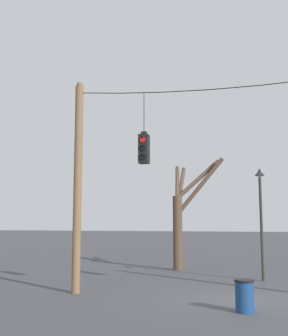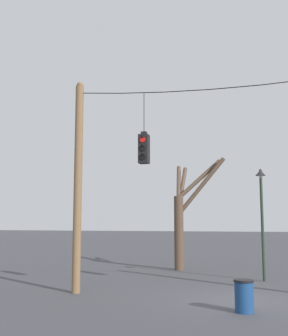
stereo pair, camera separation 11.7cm
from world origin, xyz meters
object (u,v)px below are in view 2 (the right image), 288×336
(bare_tree, at_px, (184,213))
(trash_bin, at_px, (244,296))
(street_lamp, at_px, (262,202))
(traffic_light_near_left_pole, at_px, (144,148))
(utility_pole_left, at_px, (78,185))

(bare_tree, xyz_separation_m, trash_bin, (3.57, -9.88, -2.49))
(street_lamp, bearing_deg, trash_bin, -94.19)
(traffic_light_near_left_pole, relative_size, street_lamp, 0.54)
(traffic_light_near_left_pole, height_order, bare_tree, traffic_light_near_left_pole)
(street_lamp, relative_size, bare_tree, 0.80)
(street_lamp, height_order, trash_bin, street_lamp)
(bare_tree, bearing_deg, traffic_light_near_left_pole, -88.45)
(traffic_light_near_left_pole, bearing_deg, street_lamp, 51.48)
(utility_pole_left, relative_size, trash_bin, 8.65)
(street_lamp, bearing_deg, bare_tree, 139.11)
(traffic_light_near_left_pole, xyz_separation_m, street_lamp, (3.81, 4.79, -1.71))
(utility_pole_left, height_order, traffic_light_near_left_pole, utility_pole_left)
(traffic_light_near_left_pole, relative_size, trash_bin, 2.86)
(utility_pole_left, bearing_deg, traffic_light_near_left_pole, -0.19)
(trash_bin, bearing_deg, utility_pole_left, 164.62)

